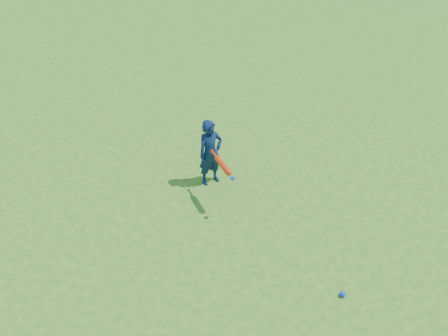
# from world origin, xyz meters

# --- Properties ---
(ground) EXTENTS (80.00, 80.00, 0.00)m
(ground) POSITION_xyz_m (0.00, 0.00, 0.00)
(ground) COLOR #37701A
(ground) RESTS_ON ground
(child) EXTENTS (0.40, 0.48, 1.13)m
(child) POSITION_xyz_m (-0.43, 0.13, 0.57)
(child) COLOR #0D1D40
(child) RESTS_ON ground
(ground_ball_blue) EXTENTS (0.08, 0.08, 0.08)m
(ground_ball_blue) POSITION_xyz_m (2.29, -0.74, 0.04)
(ground_ball_blue) COLOR #0D35E6
(ground_ball_blue) RESTS_ON ground
(bat_swing) EXTENTS (0.68, 0.41, 0.09)m
(bat_swing) POSITION_xyz_m (0.06, -0.20, 0.72)
(bat_swing) COLOR red
(bat_swing) RESTS_ON ground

